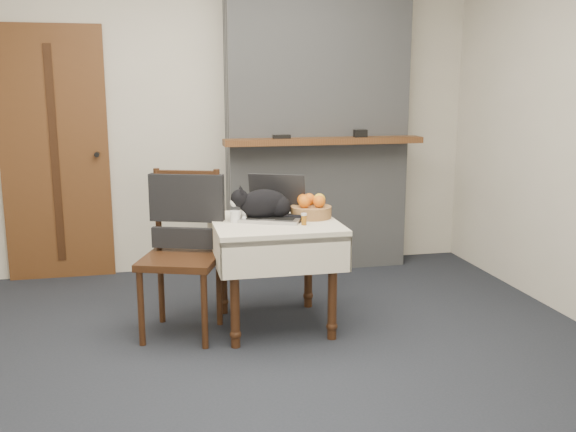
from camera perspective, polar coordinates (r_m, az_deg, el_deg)
name	(u,v)px	position (r m, az deg, el deg)	size (l,w,h in m)	color
ground	(245,364)	(3.72, -3.80, -12.97)	(4.50, 4.50, 0.00)	black
room_shell	(229,46)	(3.85, -5.25, 14.82)	(4.52, 4.01, 2.61)	beige
door	(55,155)	(5.39, -19.99, 5.14)	(0.82, 0.10, 2.00)	brown
chimney	(317,115)	(5.38, 2.60, 8.99)	(1.62, 0.48, 2.60)	gray
side_table	(274,238)	(4.08, -1.21, -1.96)	(0.78, 0.78, 0.70)	#351C0E
laptop	(274,208)	(4.11, -1.25, 0.74)	(0.47, 0.44, 0.28)	#B7B7BC
cat	(265,205)	(4.07, -2.06, 1.00)	(0.46, 0.20, 0.22)	black
cream_jar	(235,217)	(4.01, -4.72, -0.05)	(0.06, 0.06, 0.07)	white
pill_bottle	(304,219)	(3.92, 1.43, -0.26)	(0.04, 0.04, 0.07)	#965912
fruit_basket	(311,208)	(4.14, 2.06, 0.69)	(0.26, 0.26, 0.15)	olive
desk_clutter	(304,218)	(4.12, 1.43, -0.16)	(0.13, 0.02, 0.01)	black
chair	(184,229)	(4.07, -9.22, -1.19)	(0.58, 0.58, 1.03)	#351C0E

